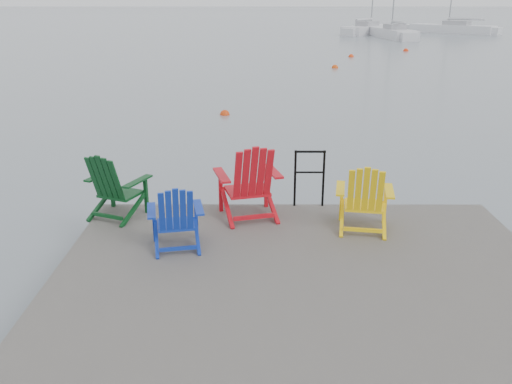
{
  "coord_description": "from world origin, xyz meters",
  "views": [
    {
      "loc": [
        -0.56,
        -5.5,
        3.61
      ],
      "look_at": [
        -0.57,
        2.11,
        0.85
      ],
      "focal_mm": 38.0,
      "sensor_mm": 36.0,
      "label": 1
    }
  ],
  "objects_px": {
    "sailboat_far": "(452,29)",
    "buoy_a": "(225,115)",
    "chair_blue": "(176,216)",
    "sailboat_mid": "(369,30)",
    "buoy_b": "(335,68)",
    "chair_red": "(250,181)",
    "handrail": "(309,173)",
    "buoy_c": "(406,51)",
    "chair_green": "(114,185)",
    "buoy_d": "(351,57)",
    "sailboat_near": "(393,34)",
    "chair_yellow": "(365,197)"
  },
  "relations": [
    {
      "from": "buoy_a",
      "to": "sailboat_near",
      "type": "bearing_deg",
      "value": 68.49
    },
    {
      "from": "chair_yellow",
      "to": "buoy_a",
      "type": "xyz_separation_m",
      "value": [
        -2.53,
        10.26,
        -1.0
      ]
    },
    {
      "from": "sailboat_mid",
      "to": "buoy_b",
      "type": "relative_size",
      "value": 31.26
    },
    {
      "from": "chair_green",
      "to": "sailboat_far",
      "type": "distance_m",
      "value": 55.39
    },
    {
      "from": "chair_yellow",
      "to": "chair_blue",
      "type": "bearing_deg",
      "value": -157.6
    },
    {
      "from": "sailboat_near",
      "to": "sailboat_mid",
      "type": "relative_size",
      "value": 0.98
    },
    {
      "from": "handrail",
      "to": "sailboat_far",
      "type": "height_order",
      "value": "sailboat_far"
    },
    {
      "from": "chair_red",
      "to": "buoy_b",
      "type": "bearing_deg",
      "value": 64.11
    },
    {
      "from": "sailboat_far",
      "to": "buoy_c",
      "type": "xyz_separation_m",
      "value": [
        -9.81,
        -19.54,
        -0.36
      ]
    },
    {
      "from": "handrail",
      "to": "chair_yellow",
      "type": "bearing_deg",
      "value": -54.5
    },
    {
      "from": "buoy_a",
      "to": "buoy_b",
      "type": "relative_size",
      "value": 0.91
    },
    {
      "from": "chair_green",
      "to": "buoy_d",
      "type": "bearing_deg",
      "value": 96.83
    },
    {
      "from": "chair_green",
      "to": "chair_yellow",
      "type": "bearing_deg",
      "value": 15.5
    },
    {
      "from": "chair_red",
      "to": "sailboat_far",
      "type": "xyz_separation_m",
      "value": [
        20.24,
        50.76,
        -0.72
      ]
    },
    {
      "from": "chair_red",
      "to": "buoy_d",
      "type": "height_order",
      "value": "chair_red"
    },
    {
      "from": "chair_red",
      "to": "sailboat_far",
      "type": "distance_m",
      "value": 54.65
    },
    {
      "from": "chair_blue",
      "to": "sailboat_mid",
      "type": "xyz_separation_m",
      "value": [
        12.3,
        50.55,
        -0.6
      ]
    },
    {
      "from": "chair_blue",
      "to": "buoy_d",
      "type": "xyz_separation_m",
      "value": [
        6.95,
        28.48,
        -0.95
      ]
    },
    {
      "from": "buoy_b",
      "to": "chair_yellow",
      "type": "bearing_deg",
      "value": -96.78
    },
    {
      "from": "buoy_d",
      "to": "sailboat_near",
      "type": "bearing_deg",
      "value": 68.5
    },
    {
      "from": "chair_blue",
      "to": "buoy_b",
      "type": "relative_size",
      "value": 2.55
    },
    {
      "from": "chair_green",
      "to": "chair_yellow",
      "type": "xyz_separation_m",
      "value": [
        3.58,
        -0.48,
        -0.01
      ]
    },
    {
      "from": "buoy_b",
      "to": "chair_blue",
      "type": "bearing_deg",
      "value": -102.75
    },
    {
      "from": "handrail",
      "to": "sailboat_mid",
      "type": "xyz_separation_m",
      "value": [
        10.45,
        49.01,
        -0.69
      ]
    },
    {
      "from": "chair_red",
      "to": "sailboat_far",
      "type": "height_order",
      "value": "sailboat_far"
    },
    {
      "from": "chair_green",
      "to": "sailboat_mid",
      "type": "relative_size",
      "value": 0.09
    },
    {
      "from": "chair_green",
      "to": "sailboat_near",
      "type": "distance_m",
      "value": 46.1
    },
    {
      "from": "buoy_a",
      "to": "buoy_d",
      "type": "distance_m",
      "value": 18.96
    },
    {
      "from": "chair_green",
      "to": "buoy_b",
      "type": "height_order",
      "value": "chair_green"
    },
    {
      "from": "buoy_b",
      "to": "buoy_d",
      "type": "distance_m",
      "value": 5.86
    },
    {
      "from": "sailboat_far",
      "to": "buoy_a",
      "type": "relative_size",
      "value": 36.5
    },
    {
      "from": "buoy_a",
      "to": "chair_red",
      "type": "bearing_deg",
      "value": -84.55
    },
    {
      "from": "sailboat_mid",
      "to": "buoy_d",
      "type": "height_order",
      "value": "sailboat_mid"
    },
    {
      "from": "sailboat_near",
      "to": "sailboat_far",
      "type": "distance_m",
      "value": 10.44
    },
    {
      "from": "buoy_a",
      "to": "handrail",
      "type": "bearing_deg",
      "value": -78.74
    },
    {
      "from": "chair_yellow",
      "to": "buoy_c",
      "type": "height_order",
      "value": "chair_yellow"
    },
    {
      "from": "buoy_b",
      "to": "buoy_d",
      "type": "relative_size",
      "value": 1.02
    },
    {
      "from": "chair_blue",
      "to": "sailboat_far",
      "type": "bearing_deg",
      "value": 56.71
    },
    {
      "from": "chair_red",
      "to": "sailboat_near",
      "type": "distance_m",
      "value": 45.55
    },
    {
      "from": "buoy_a",
      "to": "chair_blue",
      "type": "bearing_deg",
      "value": -89.99
    },
    {
      "from": "chair_yellow",
      "to": "sailboat_near",
      "type": "relative_size",
      "value": 0.09
    },
    {
      "from": "buoy_c",
      "to": "sailboat_far",
      "type": "bearing_deg",
      "value": 63.35
    },
    {
      "from": "chair_blue",
      "to": "buoy_d",
      "type": "relative_size",
      "value": 2.59
    },
    {
      "from": "chair_blue",
      "to": "sailboat_mid",
      "type": "relative_size",
      "value": 0.08
    },
    {
      "from": "chair_green",
      "to": "chair_red",
      "type": "bearing_deg",
      "value": 22.39
    },
    {
      "from": "chair_red",
      "to": "sailboat_near",
      "type": "height_order",
      "value": "sailboat_near"
    },
    {
      "from": "sailboat_near",
      "to": "chair_blue",
      "type": "bearing_deg",
      "value": -113.06
    },
    {
      "from": "chair_green",
      "to": "chair_blue",
      "type": "distance_m",
      "value": 1.5
    },
    {
      "from": "handrail",
      "to": "chair_yellow",
      "type": "xyz_separation_m",
      "value": [
        0.68,
        -0.95,
        -0.04
      ]
    },
    {
      "from": "sailboat_far",
      "to": "sailboat_near",
      "type": "bearing_deg",
      "value": 171.14
    }
  ]
}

